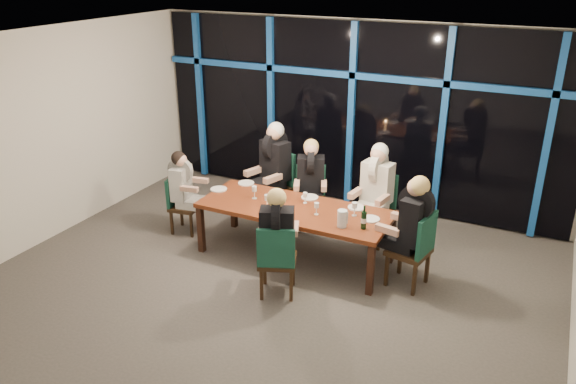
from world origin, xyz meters
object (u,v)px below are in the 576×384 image
at_px(chair_far_left, 278,182).
at_px(diner_near_mid, 277,226).
at_px(dining_table, 295,212).
at_px(chair_end_left, 180,201).
at_px(chair_end_right, 416,247).
at_px(diner_far_left, 273,158).
at_px(wine_bottle, 364,220).
at_px(diner_end_right, 412,215).
at_px(water_pitcher, 342,219).
at_px(diner_far_right, 376,180).
at_px(diner_end_left, 183,180).
at_px(chair_near_mid, 277,257).
at_px(chair_far_mid, 310,194).
at_px(diner_far_mid, 311,172).
at_px(chair_far_right, 377,204).

height_order(chair_far_left, diner_near_mid, diner_near_mid).
bearing_deg(dining_table, chair_end_left, -179.08).
height_order(chair_end_right, diner_far_left, diner_far_left).
relative_size(chair_far_left, wine_bottle, 3.47).
height_order(diner_end_right, water_pitcher, diner_end_right).
distance_m(dining_table, diner_far_right, 1.27).
xyz_separation_m(diner_end_left, water_pitcher, (2.59, -0.24, 0.03)).
relative_size(chair_near_mid, diner_end_left, 1.14).
height_order(diner_end_left, diner_near_mid, diner_near_mid).
bearing_deg(chair_end_left, diner_far_left, -55.19).
relative_size(chair_far_mid, chair_end_left, 1.11).
bearing_deg(chair_far_left, diner_end_right, -5.87).
height_order(diner_far_mid, diner_far_right, diner_far_right).
height_order(diner_far_right, water_pitcher, diner_far_right).
xyz_separation_m(chair_far_left, diner_end_right, (2.40, -1.08, 0.37)).
relative_size(chair_far_right, diner_end_right, 1.03).
height_order(diner_far_right, wine_bottle, diner_far_right).
bearing_deg(wine_bottle, chair_near_mid, -135.46).
distance_m(diner_far_right, diner_end_right, 1.19).
height_order(chair_far_mid, chair_end_left, chair_far_mid).
bearing_deg(water_pitcher, wine_bottle, 28.75).
xyz_separation_m(chair_far_right, diner_end_right, (0.74, -1.01, 0.40)).
distance_m(chair_end_right, wine_bottle, 0.72).
distance_m(diner_end_right, water_pitcher, 0.85).
distance_m(diner_far_right, wine_bottle, 1.13).
xyz_separation_m(chair_far_right, diner_far_left, (-1.69, -0.01, 0.45)).
relative_size(chair_far_left, diner_far_mid, 1.14).
relative_size(chair_end_right, diner_near_mid, 1.08).
xyz_separation_m(chair_far_left, chair_far_mid, (0.61, -0.09, -0.06)).
height_order(chair_far_right, diner_near_mid, diner_near_mid).
bearing_deg(diner_end_right, diner_far_right, -130.05).
relative_size(chair_far_left, diner_far_right, 1.08).
relative_size(chair_far_right, chair_near_mid, 1.05).
bearing_deg(chair_far_left, diner_end_left, -114.01).
distance_m(chair_near_mid, diner_far_mid, 1.97).
height_order(dining_table, diner_end_right, diner_end_right).
distance_m(chair_far_right, chair_end_left, 2.92).
bearing_deg(diner_near_mid, diner_far_mid, -100.19).
distance_m(diner_end_left, water_pitcher, 2.60).
relative_size(chair_end_right, diner_far_left, 0.98).
height_order(diner_far_left, diner_near_mid, diner_far_left).
bearing_deg(water_pitcher, chair_end_right, 29.02).
relative_size(chair_end_left, chair_end_right, 0.85).
bearing_deg(diner_far_left, chair_near_mid, -42.95).
bearing_deg(chair_end_right, diner_far_mid, -106.18).
height_order(chair_far_left, chair_far_mid, chair_far_left).
bearing_deg(diner_far_right, chair_end_right, -39.96).
bearing_deg(diner_end_right, chair_near_mid, -43.65).
bearing_deg(diner_far_mid, dining_table, -102.30).
bearing_deg(diner_far_left, chair_end_right, -3.54).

